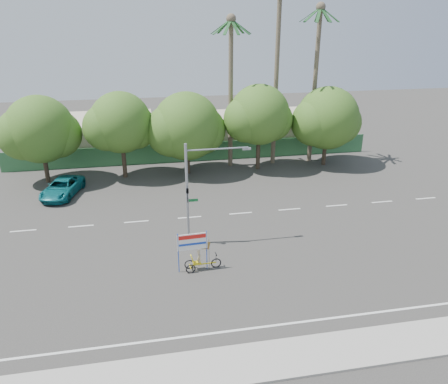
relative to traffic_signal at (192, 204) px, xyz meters
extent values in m
plane|color=#33302D|center=(2.20, -3.98, -2.92)|extent=(120.00, 120.00, 0.00)
cube|color=gray|center=(2.20, -11.48, -2.86)|extent=(50.00, 2.40, 0.12)
cube|color=#336B3D|center=(2.20, 17.52, -1.92)|extent=(38.00, 0.08, 2.00)
cube|color=#C3B49B|center=(-7.80, 22.02, -0.92)|extent=(12.00, 8.00, 4.00)
cube|color=#C3B49B|center=(10.20, 22.02, -1.12)|extent=(14.00, 8.00, 3.60)
cylinder|color=#473828|center=(-11.80, 14.02, -1.16)|extent=(0.40, 0.40, 3.52)
sphere|color=#2F5819|center=(-11.80, 14.02, 2.04)|extent=(6.00, 6.00, 6.00)
sphere|color=#2F5819|center=(-10.45, 14.32, 1.48)|extent=(4.32, 4.32, 4.32)
sphere|color=#2F5819|center=(-13.15, 13.77, 1.72)|extent=(4.56, 4.56, 4.56)
cylinder|color=#473828|center=(-4.80, 14.02, -1.05)|extent=(0.40, 0.40, 3.74)
sphere|color=#2F5819|center=(-4.80, 14.02, 2.35)|extent=(5.60, 5.60, 5.60)
sphere|color=#2F5819|center=(-3.54, 14.32, 1.76)|extent=(4.03, 4.03, 4.03)
sphere|color=#2F5819|center=(-6.06, 13.77, 2.01)|extent=(4.26, 4.26, 4.26)
cylinder|color=#473828|center=(1.20, 14.02, -1.27)|extent=(0.40, 0.40, 3.30)
sphere|color=#2F5819|center=(1.20, 14.02, 1.73)|extent=(6.40, 6.40, 6.40)
sphere|color=#2F5819|center=(2.64, 14.32, 1.21)|extent=(4.61, 4.61, 4.61)
sphere|color=#2F5819|center=(-0.24, 13.77, 1.43)|extent=(4.86, 4.86, 4.86)
cylinder|color=#473828|center=(8.20, 14.02, -0.98)|extent=(0.40, 0.40, 3.87)
sphere|color=#2F5819|center=(8.20, 14.02, 2.54)|extent=(5.80, 5.80, 5.80)
sphere|color=#2F5819|center=(9.50, 14.32, 1.92)|extent=(4.18, 4.18, 4.18)
sphere|color=#2F5819|center=(6.89, 13.77, 2.19)|extent=(4.41, 4.41, 4.41)
cylinder|color=#473828|center=(15.20, 14.02, -1.20)|extent=(0.40, 0.40, 3.43)
sphere|color=#2F5819|center=(15.20, 14.02, 1.92)|extent=(6.20, 6.20, 6.20)
sphere|color=#2F5819|center=(16.59, 14.32, 1.37)|extent=(4.46, 4.46, 4.46)
sphere|color=#2F5819|center=(13.80, 13.77, 1.61)|extent=(4.71, 4.71, 4.71)
cylinder|color=#70604C|center=(10.20, 15.52, 5.58)|extent=(0.44, 0.44, 17.00)
cylinder|color=#70604C|center=(14.20, 15.52, 4.58)|extent=(0.44, 0.44, 15.00)
sphere|color=#70604C|center=(14.20, 15.52, 12.08)|extent=(0.90, 0.90, 0.90)
cube|color=#1C4C21|center=(15.14, 15.52, 11.42)|extent=(1.91, 0.28, 1.36)
cube|color=#1C4C21|center=(14.92, 16.12, 11.42)|extent=(1.65, 1.44, 1.36)
cube|color=#1C4C21|center=(14.36, 16.44, 11.42)|extent=(0.61, 1.93, 1.36)
cube|color=#1C4C21|center=(13.73, 16.33, 11.42)|extent=(1.20, 1.80, 1.36)
cube|color=#1C4C21|center=(13.31, 15.84, 11.42)|extent=(1.89, 0.92, 1.36)
cube|color=#1C4C21|center=(13.31, 15.19, 11.42)|extent=(1.89, 0.92, 1.36)
cube|color=#1C4C21|center=(13.73, 14.70, 11.42)|extent=(1.20, 1.80, 1.36)
cube|color=#1C4C21|center=(14.36, 14.59, 11.42)|extent=(0.61, 1.93, 1.36)
cube|color=#1C4C21|center=(14.92, 14.91, 11.42)|extent=(1.65, 1.44, 1.36)
cylinder|color=#70604C|center=(5.70, 15.52, 4.08)|extent=(0.44, 0.44, 14.00)
sphere|color=#70604C|center=(5.70, 15.52, 11.08)|extent=(0.90, 0.90, 0.90)
cube|color=#1C4C21|center=(6.64, 15.52, 10.42)|extent=(1.91, 0.28, 1.36)
cube|color=#1C4C21|center=(6.42, 16.12, 10.42)|extent=(1.65, 1.44, 1.36)
cube|color=#1C4C21|center=(5.86, 16.44, 10.42)|extent=(0.61, 1.93, 1.36)
cube|color=#1C4C21|center=(5.23, 16.33, 10.42)|extent=(1.20, 1.80, 1.36)
cube|color=#1C4C21|center=(4.81, 15.84, 10.42)|extent=(1.89, 0.92, 1.36)
cube|color=#1C4C21|center=(4.81, 15.19, 10.42)|extent=(1.89, 0.92, 1.36)
cube|color=#1C4C21|center=(5.23, 14.70, 10.42)|extent=(1.20, 1.80, 1.36)
cube|color=#1C4C21|center=(5.86, 14.59, 10.42)|extent=(0.61, 1.93, 1.36)
cube|color=#1C4C21|center=(6.42, 14.91, 10.42)|extent=(1.65, 1.44, 1.36)
cylinder|color=gray|center=(-0.30, 0.02, -2.87)|extent=(1.10, 1.10, 0.10)
cylinder|color=gray|center=(-0.30, 0.02, 0.58)|extent=(0.18, 0.18, 7.00)
cylinder|color=gray|center=(1.70, 0.02, 3.63)|extent=(4.00, 0.10, 0.10)
cube|color=gray|center=(3.60, 0.02, 3.53)|extent=(0.55, 0.20, 0.12)
imported|color=black|center=(-0.30, -0.20, 0.68)|extent=(0.16, 0.20, 1.00)
cube|color=#14662D|center=(0.05, 0.02, 0.23)|extent=(0.70, 0.04, 0.18)
torus|color=black|center=(1.01, -3.29, -2.63)|extent=(0.65, 0.11, 0.65)
torus|color=black|center=(-0.62, -3.11, -2.65)|extent=(0.61, 0.10, 0.60)
torus|color=black|center=(-0.59, -3.65, -2.65)|extent=(0.61, 0.10, 0.60)
cube|color=yellow|center=(0.20, -3.34, -2.58)|extent=(1.62, 0.15, 0.06)
cube|color=yellow|center=(-0.61, -3.38, -2.63)|extent=(0.09, 0.57, 0.05)
cube|color=yellow|center=(-0.18, -3.36, -2.44)|extent=(0.50, 0.43, 0.06)
cube|color=yellow|center=(-0.44, -3.37, -2.17)|extent=(0.24, 0.41, 0.52)
cylinder|color=black|center=(1.01, -3.29, -2.25)|extent=(0.03, 0.03, 0.52)
cube|color=black|center=(1.01, -3.29, -1.99)|extent=(0.06, 0.43, 0.04)
imported|color=#CCB284|center=(-0.04, -3.35, -2.08)|extent=(0.27, 0.39, 1.03)
cylinder|color=blue|center=(-1.27, -3.42, -1.63)|extent=(0.06, 0.06, 2.58)
cylinder|color=blue|center=(0.44, -3.32, -1.63)|extent=(0.06, 0.06, 2.58)
cube|color=white|center=(-0.42, -3.37, -0.96)|extent=(1.81, 0.15, 1.05)
cube|color=red|center=(-0.41, -3.40, -0.63)|extent=(1.62, 0.10, 0.25)
cube|color=blue|center=(-0.41, -3.40, -1.11)|extent=(1.62, 0.10, 0.13)
cylinder|color=black|center=(0.58, -3.31, -1.92)|extent=(0.02, 0.02, 2.00)
cube|color=red|center=(0.25, -3.33, -1.30)|extent=(0.85, 0.07, 0.63)
imported|color=#0F656C|center=(-9.95, 10.33, -2.20)|extent=(3.62, 5.60, 1.44)
camera|label=1|loc=(-2.77, -26.05, 11.58)|focal=35.00mm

